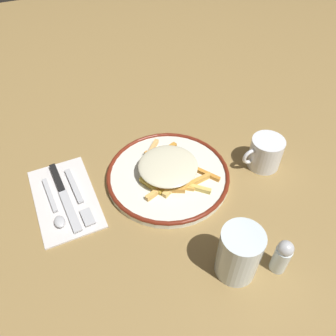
{
  "coord_description": "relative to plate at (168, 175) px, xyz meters",
  "views": [
    {
      "loc": [
        0.21,
        0.5,
        0.6
      ],
      "look_at": [
        0.0,
        0.0,
        0.03
      ],
      "focal_mm": 36.17,
      "sensor_mm": 36.0,
      "label": 1
    }
  ],
  "objects": [
    {
      "name": "coffee_mug",
      "position": [
        -0.23,
        0.05,
        0.03
      ],
      "size": [
        0.1,
        0.08,
        0.08
      ],
      "color": "white",
      "rests_on": "ground_plane"
    },
    {
      "name": "plate",
      "position": [
        0.0,
        0.0,
        0.0
      ],
      "size": [
        0.29,
        0.29,
        0.02
      ],
      "color": "silver",
      "rests_on": "ground_plane"
    },
    {
      "name": "knife",
      "position": [
        0.24,
        -0.05,
        0.0
      ],
      "size": [
        0.03,
        0.21,
        0.01
      ],
      "color": "black",
      "rests_on": "napkin"
    },
    {
      "name": "spoon",
      "position": [
        0.26,
        0.0,
        0.0
      ],
      "size": [
        0.03,
        0.15,
        0.01
      ],
      "color": "silver",
      "rests_on": "napkin"
    },
    {
      "name": "ground_plane",
      "position": [
        0.0,
        0.0,
        -0.01
      ],
      "size": [
        2.6,
        2.6,
        0.0
      ],
      "primitive_type": "plane",
      "color": "olive"
    },
    {
      "name": "fries_heap",
      "position": [
        0.0,
        0.01,
        0.03
      ],
      "size": [
        0.2,
        0.21,
        0.04
      ],
      "color": "orange",
      "rests_on": "plate"
    },
    {
      "name": "water_glass",
      "position": [
        -0.03,
        0.26,
        0.05
      ],
      "size": [
        0.08,
        0.08,
        0.11
      ],
      "primitive_type": "cylinder",
      "color": "silver",
      "rests_on": "ground_plane"
    },
    {
      "name": "napkin",
      "position": [
        0.24,
        -0.03,
        -0.01
      ],
      "size": [
        0.14,
        0.23,
        0.01
      ],
      "primitive_type": "cube",
      "rotation": [
        0.0,
        0.0,
        0.02
      ],
      "color": "silver",
      "rests_on": "ground_plane"
    },
    {
      "name": "salt_shaker",
      "position": [
        -0.1,
        0.29,
        0.03
      ],
      "size": [
        0.03,
        0.03,
        0.08
      ],
      "color": "silver",
      "rests_on": "ground_plane"
    },
    {
      "name": "fork",
      "position": [
        0.21,
        -0.02,
        0.0
      ],
      "size": [
        0.03,
        0.18,
        0.01
      ],
      "color": "silver",
      "rests_on": "napkin"
    }
  ]
}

